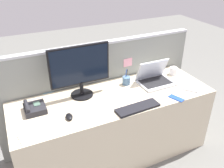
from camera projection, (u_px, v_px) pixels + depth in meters
name	position (u px, v px, depth m)	size (l,w,h in m)	color
ground_plane	(114.00, 152.00, 2.74)	(10.00, 10.00, 0.00)	slate
desk	(114.00, 126.00, 2.56)	(2.00, 0.69, 0.74)	beige
cubicle_divider	(99.00, 92.00, 2.76)	(2.26, 0.08, 1.18)	gray
desktop_monitor	(80.00, 68.00, 2.27)	(0.58, 0.22, 0.52)	black
laptop	(154.00, 78.00, 2.61)	(0.36, 0.28, 0.25)	silver
desk_phone	(34.00, 108.00, 2.16)	(0.18, 0.19, 0.09)	#232328
keyboard_main	(138.00, 108.00, 2.20)	(0.42, 0.13, 0.02)	black
computer_mouse_right_hand	(69.00, 117.00, 2.07)	(0.06, 0.10, 0.03)	black
pen_cup	(126.00, 80.00, 2.59)	(0.08, 0.08, 0.18)	#4C7093
cell_phone_white_slab	(23.00, 139.00, 1.85)	(0.06, 0.13, 0.01)	silver
cell_phone_silver_slab	(191.00, 90.00, 2.49)	(0.06, 0.15, 0.01)	#B7BAC1
cell_phone_blue_case	(176.00, 98.00, 2.35)	(0.06, 0.15, 0.01)	blue
coffee_mug	(173.00, 71.00, 2.79)	(0.12, 0.08, 0.09)	white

